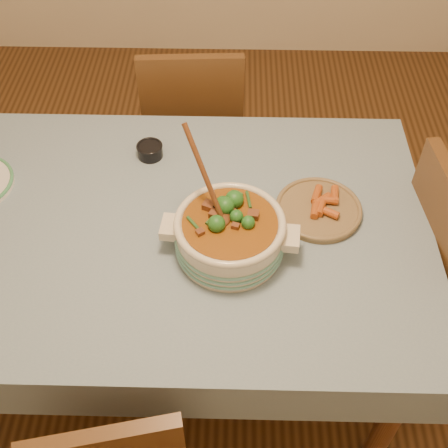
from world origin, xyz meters
name	(u,v)px	position (x,y,z in m)	size (l,w,h in m)	color
floor	(177,345)	(0.00, 0.00, 0.00)	(4.50, 4.50, 0.00)	#3F2612
dining_table	(164,243)	(0.00, 0.00, 0.66)	(1.68, 1.08, 0.76)	brown
stew_casserole	(230,232)	(0.21, -0.10, 0.84)	(0.41, 0.34, 0.38)	beige
condiment_bowl	(150,150)	(-0.07, 0.32, 0.78)	(0.12, 0.12, 0.05)	black
fried_plate	(319,208)	(0.49, 0.06, 0.77)	(0.31, 0.31, 0.05)	olive
chair_far	(194,121)	(0.04, 0.83, 0.51)	(0.44, 0.44, 0.90)	brown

